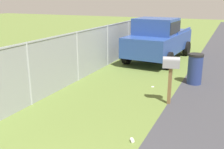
{
  "coord_description": "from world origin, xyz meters",
  "views": [
    {
      "loc": [
        -1.4,
        -2.1,
        3.01
      ],
      "look_at": [
        4.64,
        0.64,
        1.08
      ],
      "focal_mm": 42.4,
      "sensor_mm": 36.0,
      "label": 1
    }
  ],
  "objects": [
    {
      "name": "pickup_truck",
      "position": [
        11.36,
        1.18,
        1.1
      ],
      "size": [
        5.09,
        2.56,
        2.09
      ],
      "rotation": [
        0.0,
        0.0,
        3.07
      ],
      "color": "#284793",
      "rests_on": "ground"
    },
    {
      "name": "fence_section",
      "position": [
        8.08,
        3.02,
        0.99
      ],
      "size": [
        13.07,
        0.07,
        1.84
      ],
      "color": "#9EA3A8",
      "rests_on": "ground"
    },
    {
      "name": "litter_cup_midfield_a",
      "position": [
        3.42,
        -0.39,
        0.04
      ],
      "size": [
        0.13,
        0.12,
        0.08
      ],
      "primitive_type": "cylinder",
      "rotation": [
        0.0,
        1.57,
        3.81
      ],
      "color": "white",
      "rests_on": "ground"
    },
    {
      "name": "litter_wrapper_midfield_b",
      "position": [
        7.21,
        0.23,
        0.0
      ],
      "size": [
        0.13,
        0.09,
        0.01
      ],
      "primitive_type": "cube",
      "rotation": [
        0.0,
        0.0,
        3.21
      ],
      "color": "silver",
      "rests_on": "ground"
    },
    {
      "name": "trash_bin",
      "position": [
        8.16,
        -1.03,
        0.56
      ],
      "size": [
        0.54,
        0.54,
        1.11
      ],
      "color": "navy",
      "rests_on": "ground"
    },
    {
      "name": "mailbox",
      "position": [
        5.91,
        -0.62,
        1.13
      ],
      "size": [
        0.31,
        0.51,
        1.41
      ],
      "rotation": [
        0.0,
        0.0,
        0.24
      ],
      "color": "brown",
      "rests_on": "ground"
    }
  ]
}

